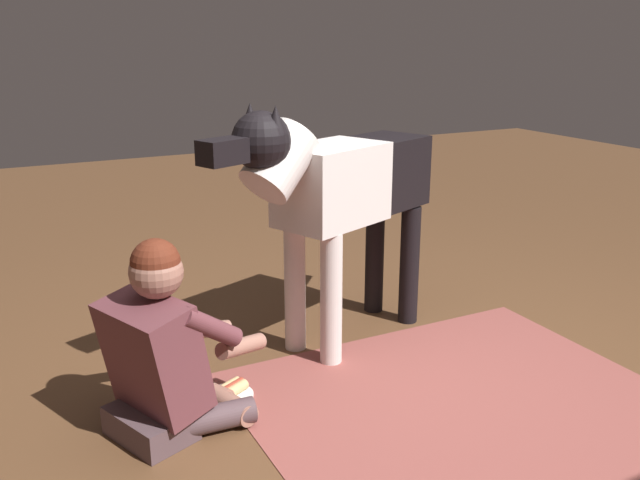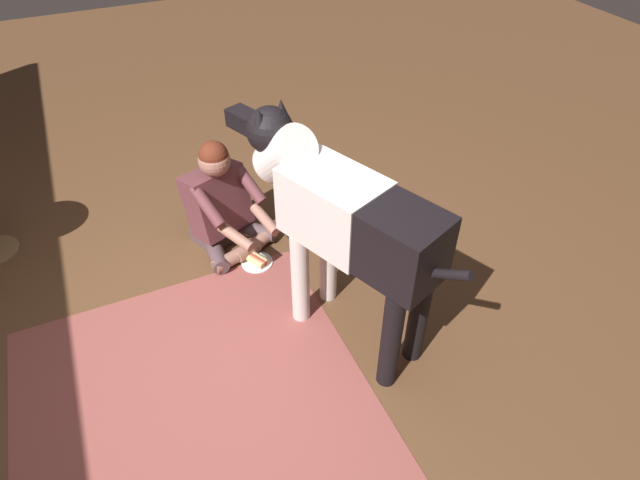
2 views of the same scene
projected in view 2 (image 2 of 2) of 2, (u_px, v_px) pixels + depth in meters
The scene contains 5 objects.
ground_plane at pixel (219, 364), 3.04m from camera, with size 13.73×13.73×0.00m, color brown.
area_rug at pixel (194, 402), 2.84m from camera, with size 1.83×1.82×0.01m, color brown.
person_sitting_on_floor at pixel (222, 205), 3.63m from camera, with size 0.72×0.61×0.82m.
large_dog at pixel (342, 218), 2.74m from camera, with size 1.52×0.73×1.28m.
hot_dog_on_plate at pixel (257, 260), 3.66m from camera, with size 0.22×0.22×0.06m.
Camera 2 is at (-1.91, 0.23, 2.52)m, focal length 29.79 mm.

